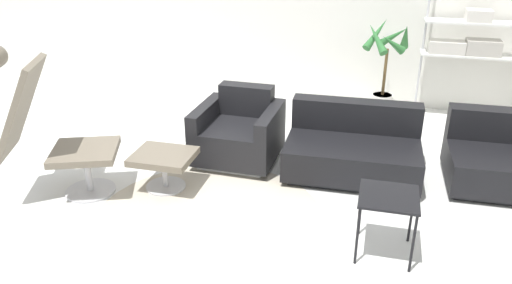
{
  "coord_description": "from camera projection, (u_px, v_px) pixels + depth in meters",
  "views": [
    {
      "loc": [
        1.22,
        -3.56,
        2.26
      ],
      "look_at": [
        0.28,
        0.11,
        0.55
      ],
      "focal_mm": 35.0,
      "sensor_mm": 36.0,
      "label": 1
    }
  ],
  "objects": [
    {
      "name": "couch_second",
      "position": [
        504.0,
        161.0,
        4.54
      ],
      "size": [
        1.01,
        0.83,
        0.65
      ],
      "rotation": [
        0.0,
        0.0,
        3.16
      ],
      "color": "black",
      "rests_on": "ground_plane"
    },
    {
      "name": "round_rug",
      "position": [
        209.0,
        218.0,
        4.1
      ],
      "size": [
        1.92,
        1.92,
        0.01
      ],
      "color": "#BCB29E",
      "rests_on": "ground_plane"
    },
    {
      "name": "potted_plant",
      "position": [
        385.0,
        71.0,
        5.97
      ],
      "size": [
        0.55,
        0.58,
        1.21
      ],
      "color": "silver",
      "rests_on": "ground_plane"
    },
    {
      "name": "ottoman",
      "position": [
        164.0,
        162.0,
        4.47
      ],
      "size": [
        0.53,
        0.45,
        0.34
      ],
      "color": "#BCBCC1",
      "rests_on": "ground_plane"
    },
    {
      "name": "shelf_unit",
      "position": [
        472.0,
        40.0,
        5.77
      ],
      "size": [
        1.26,
        0.28,
        2.0
      ],
      "color": "#BCBCC1",
      "rests_on": "ground_plane"
    },
    {
      "name": "armchair_red",
      "position": [
        239.0,
        134.0,
        5.01
      ],
      "size": [
        0.82,
        0.8,
        0.71
      ],
      "rotation": [
        0.0,
        0.0,
        3.11
      ],
      "color": "silver",
      "rests_on": "ground_plane"
    },
    {
      "name": "couch_low",
      "position": [
        353.0,
        150.0,
        4.76
      ],
      "size": [
        1.26,
        0.83,
        0.65
      ],
      "rotation": [
        0.0,
        0.0,
        3.16
      ],
      "color": "black",
      "rests_on": "ground_plane"
    },
    {
      "name": "ground_plane",
      "position": [
        222.0,
        201.0,
        4.35
      ],
      "size": [
        12.0,
        12.0,
        0.0
      ],
      "primitive_type": "plane",
      "color": "silver"
    },
    {
      "name": "lounge_chair",
      "position": [
        37.0,
        117.0,
        4.17
      ],
      "size": [
        1.12,
        0.83,
        1.3
      ],
      "rotation": [
        0.0,
        0.0,
        -1.21
      ],
      "color": "#BCBCC1",
      "rests_on": "ground_plane"
    },
    {
      "name": "side_table",
      "position": [
        388.0,
        202.0,
        3.52
      ],
      "size": [
        0.41,
        0.41,
        0.48
      ],
      "color": "black",
      "rests_on": "ground_plane"
    }
  ]
}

